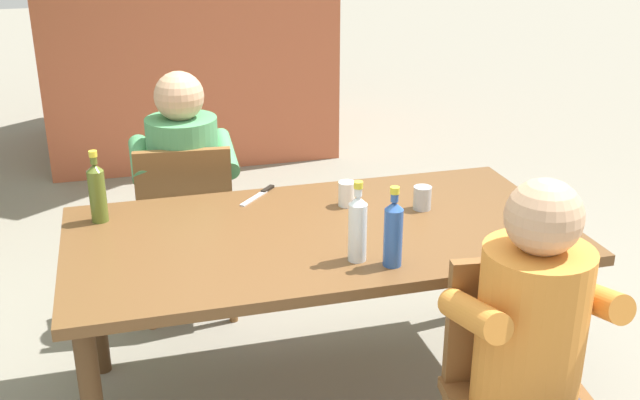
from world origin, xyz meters
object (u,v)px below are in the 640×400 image
Objects in this scene: chair_near_right at (521,386)px; bottle_blue at (393,232)px; table_knife at (260,194)px; dining_table at (320,249)px; bottle_clear at (358,227)px; person_in_white_shirt at (183,179)px; bottle_olive at (97,191)px; chair_far_left at (187,220)px; cup_steel at (422,198)px; cup_white at (347,194)px; person_in_plaid_shirt at (542,360)px.

chair_near_right is 3.08× the size of bottle_blue.
dining_table is at bearing -69.88° from table_knife.
dining_table is 0.34m from bottle_clear.
person_in_white_shirt is at bearing 112.34° from bottle_clear.
bottle_clear is at bearing -34.19° from bottle_olive.
dining_table is 0.90m from chair_far_left.
dining_table is 0.90m from chair_near_right.
person_in_white_shirt is at bearing 137.31° from cup_steel.
chair_near_right is at bearing -61.14° from chair_far_left.
dining_table is 19.91× the size of cup_steel.
bottle_blue reaches higher than cup_steel.
bottle_blue reaches higher than table_knife.
person_in_white_shirt reaches higher than cup_steel.
table_knife is at bearing 110.12° from dining_table.
bottle_blue is (-0.27, 0.44, 0.36)m from chair_near_right.
cup_white is (0.17, 0.20, 0.13)m from dining_table.
person_in_plaid_shirt is at bearing -91.40° from cup_steel.
person_in_plaid_shirt is 1.13m from cup_white.
dining_table is 2.15× the size of chair_near_right.
chair_far_left is 9.27× the size of cup_steel.
chair_far_left reaches higher than cup_steel.
bottle_clear is at bearing -102.91° from cup_white.
chair_far_left is 0.74× the size of person_in_white_shirt.
bottle_olive reaches higher than cup_white.
person_in_white_shirt is at bearing 117.05° from chair_near_right.
chair_far_left is 8.66× the size of cup_white.
cup_white is (0.96, -0.10, -0.07)m from bottle_olive.
table_knife is at bearing 112.35° from bottle_blue.
bottle_blue is (-0.26, 0.54, 0.19)m from person_in_plaid_shirt.
bottle_olive reaches higher than chair_far_left.
bottle_clear is at bearing -73.19° from table_knife.
chair_far_left is at bearing 117.00° from person_in_plaid_shirt.
chair_near_right is 0.74× the size of person_in_white_shirt.
bottle_olive is at bearing 170.25° from cup_steel.
bottle_olive reaches higher than dining_table.
bottle_olive is (-0.36, -0.48, 0.36)m from chair_far_left.
cup_steel is (0.39, 0.36, -0.08)m from bottle_clear.
chair_near_right is 0.20m from person_in_plaid_shirt.
bottle_olive is (-0.85, 0.58, -0.00)m from bottle_clear.
chair_near_right is 1.88m from person_in_white_shirt.
cup_white is 0.38m from table_knife.
cup_steel is at bearing 88.60° from person_in_plaid_shirt.
bottle_blue reaches higher than cup_white.
chair_far_left reaches higher than dining_table.
table_knife is at bearing 151.97° from cup_steel.
dining_table is 1.58× the size of person_in_plaid_shirt.
bottle_blue is (0.59, -1.12, 0.36)m from chair_far_left.
person_in_white_shirt is at bearing 119.44° from table_knife.
dining_table is 6.53× the size of bottle_clear.
chair_near_right is at bearing 84.99° from person_in_plaid_shirt.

